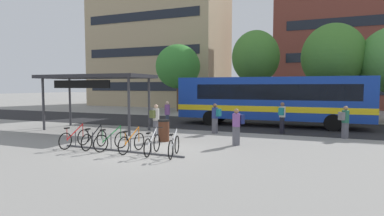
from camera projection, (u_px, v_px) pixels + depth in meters
name	position (u px, v px, depth m)	size (l,w,h in m)	color
ground	(149.00, 151.00, 12.26)	(200.00, 200.00, 0.00)	gray
bus_lane_asphalt	(218.00, 123.00, 21.32)	(80.00, 7.20, 0.01)	#232326
city_bus	(269.00, 99.00, 19.93)	(12.06, 2.73, 3.20)	#14389E
bike_rack	(121.00, 149.00, 12.13)	(5.62, 0.23, 0.70)	#47474C
parked_bicycle_red_0	(75.00, 138.00, 12.94)	(0.52, 1.72, 0.99)	black
parked_bicycle_black_1	(94.00, 140.00, 12.67)	(0.52, 1.72, 0.99)	black
parked_bicycle_green_2	(111.00, 141.00, 12.37)	(0.64, 1.67, 0.99)	black
parked_bicycle_orange_3	(132.00, 143.00, 11.95)	(0.52, 1.72, 0.99)	black
parked_bicycle_white_4	(152.00, 144.00, 11.61)	(0.52, 1.71, 0.99)	black
parked_bicycle_white_5	(174.00, 146.00, 11.27)	(0.55, 1.70, 0.99)	black
transit_shelter	(95.00, 78.00, 17.86)	(6.76, 3.02, 3.28)	#38383D
commuter_teal_pack_0	(282.00, 115.00, 16.78)	(0.39, 0.56, 1.72)	black
commuter_navy_pack_1	(237.00, 124.00, 13.38)	(0.59, 0.59, 1.63)	#565660
commuter_olive_pack_2	(156.00, 118.00, 16.04)	(0.46, 0.59, 1.66)	#565660
commuter_grey_pack_3	(345.00, 120.00, 15.07)	(0.59, 0.58, 1.64)	#565660
commuter_teal_pack_4	(167.00, 112.00, 19.36)	(0.53, 0.61, 1.67)	#2D3851
commuter_teal_pack_5	(215.00, 116.00, 16.76)	(0.59, 0.44, 1.66)	#565660
trash_bin	(164.00, 130.00, 14.40)	(0.55, 0.55, 1.03)	#4C2819
street_tree_1	(178.00, 67.00, 31.37)	(4.61, 4.61, 6.94)	brown
street_tree_2	(256.00, 57.00, 25.97)	(4.04, 4.04, 7.39)	brown
street_tree_3	(333.00, 57.00, 22.94)	(4.61, 4.61, 7.35)	brown
building_left_wing	(162.00, 43.00, 42.92)	(17.60, 11.02, 17.40)	tan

